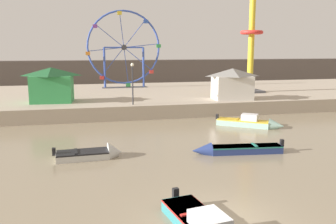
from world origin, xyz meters
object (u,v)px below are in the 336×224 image
Objects in this scene: motorboat_navy_blue at (232,149)px; carnival_booth_white_ticket at (232,83)px; drop_tower_yellow_tower at (251,42)px; promenade_lamp_near at (133,77)px; motorboat_seafoam at (253,123)px; ferris_wheel_blue_frame at (124,49)px; carnival_booth_green_kiosk at (52,84)px; motorboat_pale_grey at (95,154)px.

carnival_booth_white_ticket is at bearing -106.19° from motorboat_navy_blue.
promenade_lamp_near is at bearing -156.08° from drop_tower_yellow_tower.
ferris_wheel_blue_frame is at bearing 148.31° from motorboat_seafoam.
ferris_wheel_blue_frame reaches higher than motorboat_navy_blue.
promenade_lamp_near is (-10.34, -1.16, 0.87)m from carnival_booth_white_ticket.
promenade_lamp_near is (-4.50, 12.76, 3.57)m from motorboat_navy_blue.
motorboat_navy_blue is 20.21m from carnival_booth_green_kiosk.
drop_tower_yellow_tower is (10.41, 19.37, 6.90)m from motorboat_navy_blue.
drop_tower_yellow_tower is at bearing 54.16° from carnival_booth_white_ticket.
motorboat_seafoam is at bearing -118.28° from motorboat_navy_blue.
carnival_booth_green_kiosk is (-16.60, 9.33, 2.70)m from motorboat_seafoam.
motorboat_pale_grey reaches higher than motorboat_navy_blue.
drop_tower_yellow_tower is (5.69, 12.60, 6.80)m from motorboat_seafoam.
carnival_booth_white_ticket is 17.86m from carnival_booth_green_kiosk.
promenade_lamp_near is at bearing 69.27° from motorboat_pale_grey.
ferris_wheel_blue_frame is at bearing 58.87° from carnival_booth_green_kiosk.
motorboat_navy_blue is 0.45× the size of drop_tower_yellow_tower.
ferris_wheel_blue_frame reaches higher than carnival_booth_white_ticket.
carnival_booth_green_kiosk is 1.15× the size of promenade_lamp_near.
motorboat_pale_grey is at bearing -72.82° from carnival_booth_green_kiosk.
carnival_booth_green_kiosk reaches higher than motorboat_pale_grey.
motorboat_pale_grey is 27.18m from drop_tower_yellow_tower.
carnival_booth_white_ticket is 1.13× the size of promenade_lamp_near.
drop_tower_yellow_tower is (18.78, 18.39, 6.91)m from motorboat_pale_grey.
motorboat_seafoam reaches higher than motorboat_navy_blue.
drop_tower_yellow_tower reaches higher than carnival_booth_green_kiosk.
drop_tower_yellow_tower is 16.64m from promenade_lamp_near.
ferris_wheel_blue_frame reaches higher than motorboat_seafoam.
motorboat_navy_blue is 23.05m from drop_tower_yellow_tower.
motorboat_pale_grey is 27.97m from ferris_wheel_blue_frame.
carnival_booth_white_ticket reaches higher than motorboat_pale_grey.
promenade_lamp_near is at bearing -176.21° from motorboat_seafoam.
carnival_booth_white_ticket is (-4.56, -5.45, -4.20)m from drop_tower_yellow_tower.
carnival_booth_green_kiosk is (-17.73, 2.18, 0.10)m from carnival_booth_white_ticket.
drop_tower_yellow_tower reaches higher than promenade_lamp_near.
motorboat_pale_grey is 0.94× the size of carnival_booth_white_ticket.
motorboat_navy_blue is (-4.72, -6.77, -0.10)m from motorboat_seafoam.
motorboat_pale_grey is 15.78m from carnival_booth_green_kiosk.
carnival_booth_green_kiosk is at bearing 177.09° from carnival_booth_white_ticket.
drop_tower_yellow_tower is 3.44× the size of promenade_lamp_near.
drop_tower_yellow_tower reaches higher than ferris_wheel_blue_frame.
motorboat_navy_blue is at bearing -9.16° from motorboat_pale_grey.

